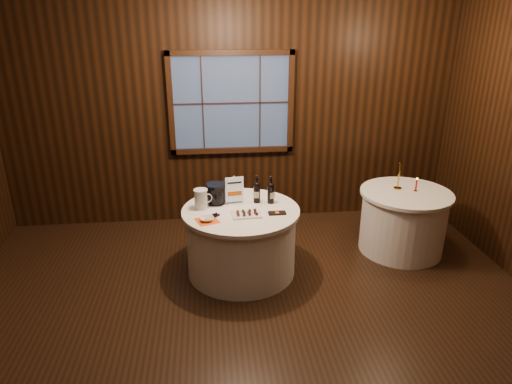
{
  "coord_description": "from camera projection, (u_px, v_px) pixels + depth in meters",
  "views": [
    {
      "loc": [
        -0.32,
        -3.51,
        2.76
      ],
      "look_at": [
        0.16,
        0.9,
        1.0
      ],
      "focal_mm": 32.0,
      "sensor_mm": 36.0,
      "label": 1
    }
  ],
  "objects": [
    {
      "name": "port_bottle_right",
      "position": [
        271.0,
        192.0,
        5.05
      ],
      "size": [
        0.07,
        0.09,
        0.31
      ],
      "rotation": [
        0.0,
        0.0,
        0.37
      ],
      "color": "black",
      "rests_on": "main_table"
    },
    {
      "name": "main_table",
      "position": [
        241.0,
        241.0,
        5.07
      ],
      "size": [
        1.28,
        1.28,
        0.77
      ],
      "color": "white",
      "rests_on": "ground"
    },
    {
      "name": "chocolate_plate",
      "position": [
        247.0,
        214.0,
        4.78
      ],
      "size": [
        0.32,
        0.22,
        0.04
      ],
      "rotation": [
        0.0,
        0.0,
        0.05
      ],
      "color": "silver",
      "rests_on": "main_table"
    },
    {
      "name": "grape_bunch",
      "position": [
        216.0,
        216.0,
        4.73
      ],
      "size": [
        0.16,
        0.1,
        0.04
      ],
      "rotation": [
        0.0,
        0.0,
        0.42
      ],
      "color": "black",
      "rests_on": "main_table"
    },
    {
      "name": "glass_pitcher",
      "position": [
        201.0,
        199.0,
        4.92
      ],
      "size": [
        0.2,
        0.15,
        0.22
      ],
      "rotation": [
        0.0,
        0.0,
        0.1
      ],
      "color": "silver",
      "rests_on": "main_table"
    },
    {
      "name": "port_bottle_left",
      "position": [
        257.0,
        191.0,
        5.06
      ],
      "size": [
        0.08,
        0.08,
        0.32
      ],
      "rotation": [
        0.0,
        0.0,
        -0.21
      ],
      "color": "black",
      "rests_on": "main_table"
    },
    {
      "name": "sign_stand",
      "position": [
        234.0,
        194.0,
        5.04
      ],
      "size": [
        0.2,
        0.12,
        0.32
      ],
      "rotation": [
        0.0,
        0.0,
        0.14
      ],
      "color": "silver",
      "rests_on": "main_table"
    },
    {
      "name": "orange_napkin",
      "position": [
        207.0,
        221.0,
        4.66
      ],
      "size": [
        0.27,
        0.27,
        0.0
      ],
      "primitive_type": "cube",
      "rotation": [
        0.0,
        0.0,
        0.35
      ],
      "color": "#EE5114",
      "rests_on": "main_table"
    },
    {
      "name": "cracker_bowl",
      "position": [
        207.0,
        219.0,
        4.65
      ],
      "size": [
        0.15,
        0.15,
        0.03
      ],
      "primitive_type": "imported",
      "rotation": [
        0.0,
        0.0,
        0.06
      ],
      "color": "silver",
      "rests_on": "orange_napkin"
    },
    {
      "name": "ground",
      "position": [
        250.0,
        326.0,
        4.29
      ],
      "size": [
        6.0,
        6.0,
        0.0
      ],
      "primitive_type": "plane",
      "color": "black",
      "rests_on": "ground"
    },
    {
      "name": "chocolate_box",
      "position": [
        277.0,
        213.0,
        4.82
      ],
      "size": [
        0.19,
        0.09,
        0.02
      ],
      "primitive_type": "cube",
      "rotation": [
        0.0,
        0.0,
        0.01
      ],
      "color": "black",
      "rests_on": "main_table"
    },
    {
      "name": "ice_bucket",
      "position": [
        216.0,
        193.0,
        5.04
      ],
      "size": [
        0.23,
        0.23,
        0.23
      ],
      "color": "black",
      "rests_on": "main_table"
    },
    {
      "name": "brass_candlestick",
      "position": [
        399.0,
        179.0,
        5.46
      ],
      "size": [
        0.1,
        0.1,
        0.35
      ],
      "color": "gold",
      "rests_on": "side_table"
    },
    {
      "name": "back_wall",
      "position": [
        231.0,
        111.0,
        6.02
      ],
      "size": [
        6.0,
        0.1,
        3.0
      ],
      "color": "black",
      "rests_on": "ground"
    },
    {
      "name": "red_candle",
      "position": [
        416.0,
        186.0,
        5.4
      ],
      "size": [
        0.05,
        0.05,
        0.17
      ],
      "color": "gold",
      "rests_on": "side_table"
    },
    {
      "name": "side_table",
      "position": [
        403.0,
        221.0,
        5.55
      ],
      "size": [
        1.08,
        1.08,
        0.77
      ],
      "color": "white",
      "rests_on": "ground"
    }
  ]
}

